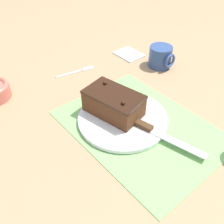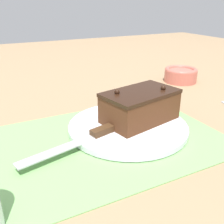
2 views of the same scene
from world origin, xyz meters
The scene contains 6 objects.
ground_plane centered at (0.00, 0.00, 0.00)m, with size 3.00×3.00×0.00m, color #9E7F5B.
placemat_woven centered at (0.00, 0.00, 0.00)m, with size 0.46×0.34×0.00m, color #7AB266.
cake_plate centered at (-0.05, -0.02, 0.01)m, with size 0.27×0.27×0.01m.
chocolate_cake centered at (-0.09, -0.03, 0.05)m, with size 0.19×0.13×0.08m.
serving_knife centered at (0.05, 0.00, 0.02)m, with size 0.23×0.08×0.01m.
small_bowl centered at (-0.42, -0.27, 0.03)m, with size 0.11×0.11×0.05m.
Camera 2 is at (0.22, 0.44, 0.27)m, focal length 42.00 mm.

